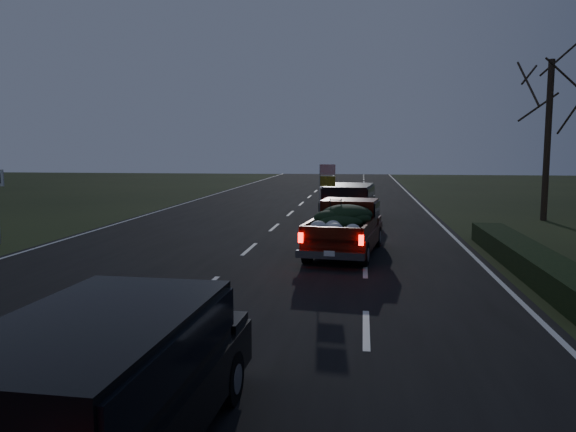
# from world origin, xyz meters

# --- Properties ---
(ground) EXTENTS (120.00, 120.00, 0.00)m
(ground) POSITION_xyz_m (0.00, 0.00, 0.00)
(ground) COLOR black
(ground) RESTS_ON ground
(road_asphalt) EXTENTS (14.00, 120.00, 0.02)m
(road_asphalt) POSITION_xyz_m (0.00, 0.00, 0.01)
(road_asphalt) COLOR black
(road_asphalt) RESTS_ON ground
(hedge_row) EXTENTS (1.00, 10.00, 0.60)m
(hedge_row) POSITION_xyz_m (7.80, 3.00, 0.30)
(hedge_row) COLOR black
(hedge_row) RESTS_ON ground
(bare_tree_far) EXTENTS (3.60, 3.60, 7.00)m
(bare_tree_far) POSITION_xyz_m (11.50, 14.00, 5.23)
(bare_tree_far) COLOR black
(bare_tree_far) RESTS_ON ground
(pickup_truck) EXTENTS (2.32, 4.76, 2.40)m
(pickup_truck) POSITION_xyz_m (3.01, 4.61, 0.90)
(pickup_truck) COLOR #401108
(pickup_truck) RESTS_ON ground
(lead_suv) EXTENTS (2.36, 4.77, 1.32)m
(lead_suv) POSITION_xyz_m (2.94, 12.14, 1.00)
(lead_suv) COLOR black
(lead_suv) RESTS_ON ground
(rear_suv) EXTENTS (2.10, 4.49, 1.27)m
(rear_suv) POSITION_xyz_m (1.03, -7.14, 0.96)
(rear_suv) COLOR black
(rear_suv) RESTS_ON ground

